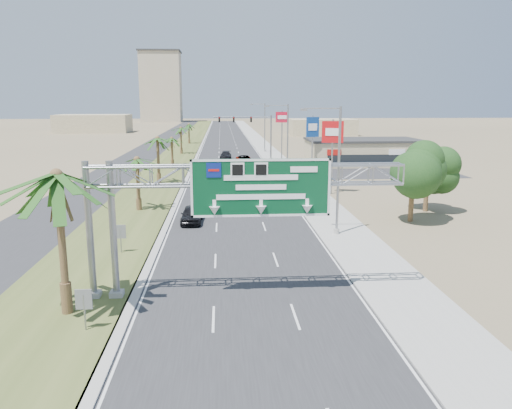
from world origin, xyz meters
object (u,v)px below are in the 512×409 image
Objects in this scene: car_right_lane at (245,160)px; sign_gantry at (230,186)px; palm_near at (57,176)px; pole_sign_red_near at (333,136)px; car_far at (226,155)px; pole_sign_red_far at (282,122)px; store_building at (363,153)px; signal_mast at (259,134)px; car_left_lane at (192,215)px; pole_sign_blue at (313,129)px; car_mid_lane at (222,170)px.

sign_gantry is at bearing -98.99° from car_right_lane.
pole_sign_red_near is at bearing 57.59° from palm_near.
car_far is 0.55× the size of pole_sign_red_near.
pole_sign_red_far reaches higher than car_right_lane.
store_building is at bearing -17.23° from car_far.
signal_mast is 6.84m from car_right_lane.
pole_sign_blue reaches higher than car_left_lane.
signal_mast is 1.25× the size of pole_sign_blue.
car_far is 12.55m from pole_sign_red_far.
pole_sign_blue reaches higher than signal_mast.
store_building is (23.06, 56.07, -4.06)m from sign_gantry.
car_mid_lane is at bearing -157.45° from store_building.
car_left_lane is at bearing -91.28° from car_mid_lane.
pole_sign_red_near is 1.02× the size of pole_sign_blue.
pole_sign_blue is 0.94× the size of pole_sign_red_far.
car_far is (-3.10, 8.36, -0.08)m from car_right_lane.
car_right_lane reaches higher than car_mid_lane.
store_building is 11.91m from pole_sign_blue.
pole_sign_blue is (16.57, 33.54, 5.44)m from car_left_lane.
palm_near is at bearing -95.19° from car_mid_lane.
palm_near is at bearing -118.28° from store_building.
palm_near is 0.81× the size of signal_mast.
store_building is at bearing 30.75° from pole_sign_blue.
car_left_lane reaches higher than car_far.
sign_gantry is 62.37m from signal_mast.
pole_sign_red_far is (9.76, -4.75, 6.30)m from car_far.
car_right_lane reaches higher than car_far.
pole_sign_red_near is at bearing -86.48° from pole_sign_red_far.
signal_mast is at bearing 164.41° from pole_sign_red_far.
car_mid_lane is 0.85× the size of car_far.
pole_sign_red_far is at bearing -15.59° from signal_mast.
store_building is 2.14× the size of pole_sign_red_near.
car_left_lane is at bearing -116.30° from pole_sign_blue.
pole_sign_red_near is at bearing -78.33° from car_right_lane.
car_mid_lane is (-6.67, -15.73, -4.21)m from signal_mast.
sign_gantry reaches higher than car_far.
store_building is 19.74m from car_right_lane.
car_right_lane is (-2.83, -4.68, -4.10)m from signal_mast.
signal_mast is at bearing 160.46° from store_building.
pole_sign_red_far reaches higher than sign_gantry.
car_mid_lane is at bearing 90.54° from sign_gantry.
car_mid_lane is at bearing -163.76° from pole_sign_blue.
sign_gantry is 65.95m from car_far.
pole_sign_blue is (21.61, 52.30, -0.75)m from palm_near.
signal_mast is at bearing 70.89° from car_mid_lane.
store_building reaches higher than car_left_lane.
car_right_lane is (6.50, 40.54, 0.01)m from car_left_lane.
store_building is 3.91× the size of car_far.
car_right_lane is at bearing 86.61° from sign_gantry.
car_right_lane is 29.49m from pole_sign_red_near.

